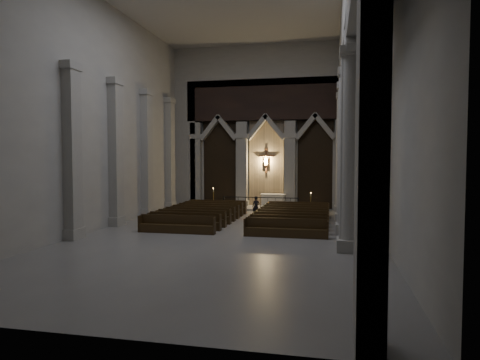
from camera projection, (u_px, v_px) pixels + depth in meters
The scene contains 11 objects.
room at pixel (230, 76), 20.23m from camera, with size 24.00×24.10×12.00m.
sanctuary_wall at pixel (266, 119), 31.55m from camera, with size 14.00×0.77×12.00m.
right_arcade at pixel (348, 72), 20.37m from camera, with size 1.00×24.00×12.00m.
left_pilasters at pixel (132, 155), 25.25m from camera, with size 0.60×13.00×8.03m.
sanctuary_step at pixel (264, 208), 30.98m from camera, with size 8.50×2.60×0.15m, color #A7A49C.
altar at pixel (273, 200), 31.32m from camera, with size 1.81×0.73×0.92m.
altar_rail at pixel (260, 202), 29.48m from camera, with size 5.29×0.09×1.04m.
candle_stand_left at pixel (213, 204), 30.61m from camera, with size 0.26×0.26×1.57m.
candle_stand_right at pixel (311, 208), 28.73m from camera, with size 0.24×0.24×1.40m.
pews at pixel (245, 218), 24.37m from camera, with size 9.34×8.16×0.88m.
worshipper at pixel (256, 207), 26.85m from camera, with size 0.48×0.31×1.31m, color black.
Camera 1 is at (4.75, -19.91, 3.73)m, focal length 32.00 mm.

